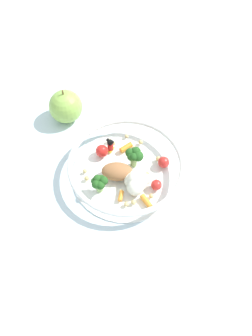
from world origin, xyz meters
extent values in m
plane|color=silver|center=(0.00, 0.00, 0.00)|extent=(2.40, 2.40, 0.00)
cylinder|color=white|center=(0.02, -0.01, 0.00)|extent=(0.25, 0.25, 0.01)
torus|color=white|center=(0.02, -0.01, 0.04)|extent=(0.26, 0.26, 0.01)
ellipsoid|color=#9E663D|center=(0.00, 0.00, 0.03)|extent=(0.07, 0.08, 0.04)
cylinder|color=#8EB766|center=(-0.05, 0.01, 0.02)|extent=(0.01, 0.01, 0.02)
sphere|color=#23561E|center=(-0.04, 0.01, 0.05)|extent=(0.02, 0.02, 0.02)
sphere|color=#23561E|center=(-0.05, 0.02, 0.05)|extent=(0.02, 0.02, 0.02)
sphere|color=#23561E|center=(-0.06, 0.02, 0.04)|extent=(0.01, 0.01, 0.01)
sphere|color=#23561E|center=(-0.06, 0.01, 0.05)|extent=(0.02, 0.02, 0.02)
sphere|color=#23561E|center=(-0.06, 0.01, 0.05)|extent=(0.02, 0.02, 0.02)
sphere|color=#23561E|center=(-0.05, 0.01, 0.05)|extent=(0.02, 0.02, 0.02)
cylinder|color=#8EB766|center=(0.04, -0.02, 0.02)|extent=(0.01, 0.01, 0.03)
sphere|color=#23561E|center=(0.05, -0.02, 0.05)|extent=(0.02, 0.02, 0.02)
sphere|color=#23561E|center=(0.05, -0.01, 0.05)|extent=(0.02, 0.02, 0.02)
sphere|color=#23561E|center=(0.04, -0.01, 0.04)|extent=(0.02, 0.02, 0.02)
sphere|color=#23561E|center=(0.04, -0.02, 0.05)|extent=(0.02, 0.02, 0.02)
sphere|color=#23561E|center=(0.05, -0.03, 0.05)|extent=(0.02, 0.02, 0.02)
sphere|color=silver|center=(0.01, -0.05, 0.03)|extent=(0.02, 0.02, 0.02)
sphere|color=silver|center=(0.01, -0.04, 0.02)|extent=(0.03, 0.03, 0.03)
sphere|color=silver|center=(0.00, -0.04, 0.02)|extent=(0.04, 0.04, 0.04)
sphere|color=silver|center=(0.00, -0.05, 0.03)|extent=(0.04, 0.04, 0.04)
sphere|color=silver|center=(-0.01, -0.05, 0.03)|extent=(0.04, 0.04, 0.04)
sphere|color=silver|center=(0.00, -0.06, 0.03)|extent=(0.03, 0.03, 0.03)
sphere|color=silver|center=(0.01, -0.06, 0.03)|extent=(0.03, 0.03, 0.03)
cube|color=yellow|center=(0.05, 0.05, 0.01)|extent=(0.02, 0.01, 0.00)
cylinder|color=red|center=(0.05, 0.05, 0.02)|extent=(0.01, 0.01, 0.02)
sphere|color=black|center=(0.05, 0.05, 0.04)|extent=(0.01, 0.01, 0.01)
sphere|color=black|center=(0.05, 0.06, 0.04)|extent=(0.01, 0.01, 0.01)
sphere|color=black|center=(0.05, 0.05, 0.04)|extent=(0.01, 0.01, 0.01)
cylinder|color=orange|center=(-0.04, -0.04, 0.01)|extent=(0.03, 0.02, 0.01)
cylinder|color=orange|center=(-0.03, -0.09, 0.01)|extent=(0.03, 0.03, 0.01)
cylinder|color=orange|center=(0.08, 0.02, 0.02)|extent=(0.03, 0.02, 0.01)
sphere|color=red|center=(0.08, -0.08, 0.02)|extent=(0.03, 0.03, 0.03)
sphere|color=red|center=(0.03, 0.06, 0.02)|extent=(0.03, 0.03, 0.03)
sphere|color=red|center=(0.02, -0.09, 0.02)|extent=(0.02, 0.02, 0.02)
sphere|color=tan|center=(0.09, -0.06, 0.01)|extent=(0.01, 0.01, 0.01)
sphere|color=#D1B775|center=(0.11, 0.04, 0.01)|extent=(0.01, 0.01, 0.01)
sphere|color=tan|center=(-0.04, 0.05, 0.01)|extent=(0.01, 0.01, 0.01)
sphere|color=#D1B775|center=(-0.05, -0.06, 0.01)|extent=(0.01, 0.01, 0.01)
sphere|color=tan|center=(0.04, -0.06, 0.01)|extent=(0.01, 0.01, 0.01)
sphere|color=tan|center=(0.08, 0.01, 0.01)|extent=(0.01, 0.01, 0.01)
sphere|color=#D1B775|center=(-0.03, 0.07, 0.01)|extent=(0.01, 0.01, 0.01)
sphere|color=tan|center=(-0.01, -0.09, 0.01)|extent=(0.01, 0.01, 0.01)
sphere|color=tan|center=(0.07, 0.05, 0.01)|extent=(0.01, 0.01, 0.01)
sphere|color=#D1B775|center=(-0.04, -0.07, 0.01)|extent=(0.01, 0.01, 0.01)
sphere|color=tan|center=(0.07, 0.07, 0.01)|extent=(0.01, 0.01, 0.01)
sphere|color=tan|center=(-0.02, -0.06, 0.01)|extent=(0.01, 0.01, 0.01)
sphere|color=#D1B775|center=(0.11, 0.00, 0.01)|extent=(0.01, 0.01, 0.01)
sphere|color=#D1B775|center=(-0.03, -0.03, 0.01)|extent=(0.01, 0.01, 0.01)
sphere|color=#8CB74C|center=(0.09, 0.21, 0.04)|extent=(0.08, 0.08, 0.08)
cylinder|color=brown|center=(0.09, 0.21, 0.09)|extent=(0.00, 0.00, 0.01)
camera|label=1|loc=(-0.36, -0.24, 0.68)|focal=37.68mm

